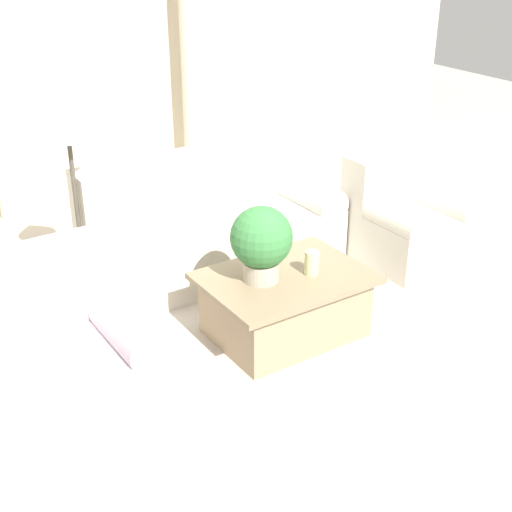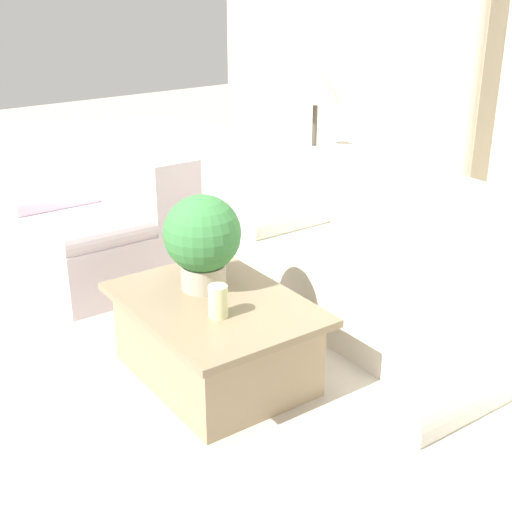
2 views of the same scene
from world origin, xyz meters
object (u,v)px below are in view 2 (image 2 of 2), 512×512
object	(u,v)px
coffee_table	(215,338)
floor_lamp	(316,100)
sofa_long	(401,270)
loveseat	(111,223)
potted_plant	(202,238)

from	to	relation	value
coffee_table	floor_lamp	bearing A→B (deg)	122.97
coffee_table	sofa_long	bearing A→B (deg)	84.25
loveseat	coffee_table	distance (m)	1.64
potted_plant	floor_lamp	world-z (taller)	floor_lamp
sofa_long	potted_plant	distance (m)	1.32
loveseat	coffee_table	size ratio (longest dim) A/B	1.06
coffee_table	potted_plant	bearing A→B (deg)	166.52
potted_plant	floor_lamp	xyz separation A→B (m)	(-0.75, 1.38, 0.47)
loveseat	coffee_table	bearing A→B (deg)	-5.39
potted_plant	floor_lamp	distance (m)	1.64
sofa_long	loveseat	size ratio (longest dim) A/B	1.73
coffee_table	potted_plant	world-z (taller)	potted_plant
floor_lamp	loveseat	bearing A→B (deg)	-119.31
sofa_long	coffee_table	size ratio (longest dim) A/B	1.84
coffee_table	floor_lamp	xyz separation A→B (m)	(-0.92, 1.42, 0.98)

